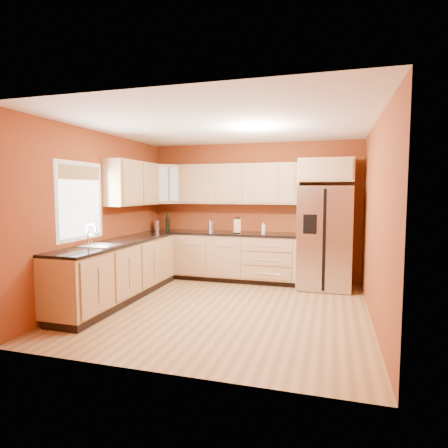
{
  "coord_description": "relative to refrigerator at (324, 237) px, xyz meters",
  "views": [
    {
      "loc": [
        1.47,
        -5.05,
        1.69
      ],
      "look_at": [
        -0.26,
        0.9,
        1.15
      ],
      "focal_mm": 30.0,
      "sensor_mm": 36.0,
      "label": 1
    }
  ],
  "objects": [
    {
      "name": "soap_dispenser",
      "position": [
        -1.08,
        0.05,
        0.13
      ],
      "size": [
        0.08,
        0.08,
        0.2
      ],
      "primitive_type": "cylinder",
      "rotation": [
        0.0,
        0.0,
        -0.2
      ],
      "color": "white",
      "rests_on": "countertop_back"
    },
    {
      "name": "base_cabinets_left",
      "position": [
        -3.05,
        -1.62,
        -0.45
      ],
      "size": [
        0.6,
        2.8,
        0.88
      ],
      "primitive_type": "cube",
      "color": "tan",
      "rests_on": "floor"
    },
    {
      "name": "wall_right",
      "position": [
        0.65,
        -1.62,
        0.41
      ],
      "size": [
        0.04,
        4.0,
        2.6
      ],
      "primitive_type": "cube",
      "color": "maroon",
      "rests_on": "floor"
    },
    {
      "name": "wine_bottle_a",
      "position": [
        -3.01,
        0.09,
        0.18
      ],
      "size": [
        0.07,
        0.07,
        0.31
      ],
      "primitive_type": null,
      "rotation": [
        0.0,
        0.0,
        -0.06
      ],
      "color": "black",
      "rests_on": "countertop_back"
    },
    {
      "name": "over_fridge_cabinet",
      "position": [
        0.0,
        0.07,
        1.16
      ],
      "size": [
        0.92,
        0.6,
        0.4
      ],
      "primitive_type": "cube",
      "color": "tan",
      "rests_on": "wall_back"
    },
    {
      "name": "floor",
      "position": [
        -1.35,
        -1.62,
        -0.89
      ],
      "size": [
        4.0,
        4.0,
        0.0
      ],
      "primitive_type": "plane",
      "color": "olive",
      "rests_on": "ground"
    },
    {
      "name": "window",
      "position": [
        -3.33,
        -2.12,
        0.66
      ],
      "size": [
        0.03,
        0.9,
        1.0
      ],
      "primitive_type": "cube",
      "color": "white",
      "rests_on": "wall_left"
    },
    {
      "name": "wall_front",
      "position": [
        -1.35,
        -3.62,
        0.41
      ],
      "size": [
        4.0,
        0.04,
        2.6
      ],
      "primitive_type": "cube",
      "color": "maroon",
      "rests_on": "floor"
    },
    {
      "name": "wall_back",
      "position": [
        -1.35,
        0.38,
        0.41
      ],
      "size": [
        4.0,
        0.04,
        2.6
      ],
      "primitive_type": "cube",
      "color": "maroon",
      "rests_on": "floor"
    },
    {
      "name": "corner_upper_cabinet",
      "position": [
        -3.02,
        0.04,
        0.94
      ],
      "size": [
        0.67,
        0.67,
        0.75
      ],
      "primitive_type": "cube",
      "rotation": [
        0.0,
        0.0,
        0.79
      ],
      "color": "tan",
      "rests_on": "wall_back"
    },
    {
      "name": "refrigerator",
      "position": [
        0.0,
        0.0,
        0.0
      ],
      "size": [
        0.9,
        0.75,
        1.78
      ],
      "primitive_type": "cube",
      "color": "silver",
      "rests_on": "floor"
    },
    {
      "name": "upper_cabinets_back",
      "position": [
        -1.6,
        0.21,
        0.94
      ],
      "size": [
        2.3,
        0.33,
        0.75
      ],
      "primitive_type": "cube",
      "color": "tan",
      "rests_on": "wall_back"
    },
    {
      "name": "countertop_back",
      "position": [
        -1.9,
        0.06,
        0.01
      ],
      "size": [
        2.9,
        0.62,
        0.04
      ],
      "primitive_type": "cube",
      "color": "black",
      "rests_on": "base_cabinets_back"
    },
    {
      "name": "countertop_left",
      "position": [
        -3.04,
        -1.62,
        0.01
      ],
      "size": [
        0.62,
        2.8,
        0.04
      ],
      "primitive_type": "cube",
      "color": "black",
      "rests_on": "base_cabinets_left"
    },
    {
      "name": "canister_left",
      "position": [
        -3.2,
        0.02,
        0.13
      ],
      "size": [
        0.16,
        0.16,
        0.2
      ],
      "primitive_type": "cylinder",
      "rotation": [
        0.0,
        0.0,
        -0.42
      ],
      "color": "silver",
      "rests_on": "countertop_back"
    },
    {
      "name": "wall_left",
      "position": [
        -3.35,
        -1.62,
        0.41
      ],
      "size": [
        0.04,
        4.0,
        2.6
      ],
      "primitive_type": "cube",
      "color": "maroon",
      "rests_on": "floor"
    },
    {
      "name": "knife_block",
      "position": [
        -1.56,
        0.01,
        0.15
      ],
      "size": [
        0.14,
        0.13,
        0.25
      ],
      "primitive_type": "cube",
      "rotation": [
        0.0,
        0.0,
        0.18
      ],
      "color": "tan",
      "rests_on": "countertop_back"
    },
    {
      "name": "upper_cabinets_left",
      "position": [
        -3.19,
        -0.9,
        0.94
      ],
      "size": [
        0.33,
        1.35,
        0.75
      ],
      "primitive_type": "cube",
      "color": "tan",
      "rests_on": "wall_left"
    },
    {
      "name": "base_cabinets_back",
      "position": [
        -1.9,
        0.07,
        -0.45
      ],
      "size": [
        2.9,
        0.6,
        0.88
      ],
      "primitive_type": "cube",
      "color": "tan",
      "rests_on": "floor"
    },
    {
      "name": "ceiling",
      "position": [
        -1.35,
        -1.62,
        1.71
      ],
      "size": [
        4.0,
        4.0,
        0.0
      ],
      "primitive_type": "plane",
      "color": "white",
      "rests_on": "wall_back"
    },
    {
      "name": "sink_faucet",
      "position": [
        -3.04,
        -2.12,
        0.18
      ],
      "size": [
        0.5,
        0.42,
        0.3
      ],
      "primitive_type": null,
      "color": "white",
      "rests_on": "countertop_left"
    },
    {
      "name": "canister_right",
      "position": [
        -2.08,
        0.04,
        0.13
      ],
      "size": [
        0.16,
        0.16,
        0.21
      ],
      "primitive_type": "cylinder",
      "rotation": [
        0.0,
        0.0,
        0.34
      ],
      "color": "silver",
      "rests_on": "countertop_back"
    },
    {
      "name": "wine_bottle_b",
      "position": [
        -2.98,
        0.04,
        0.22
      ],
      "size": [
        0.1,
        0.1,
        0.37
      ],
      "primitive_type": null,
      "rotation": [
        0.0,
        0.0,
        0.18
      ],
      "color": "black",
      "rests_on": "countertop_back"
    }
  ]
}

